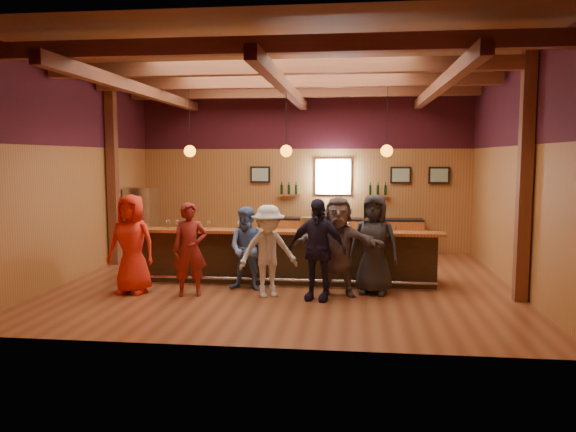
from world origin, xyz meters
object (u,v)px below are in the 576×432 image
Objects in this scene: ice_bucket at (306,224)px; bar_counter at (288,256)px; customer_white at (268,251)px; customer_orange at (132,244)px; customer_denim at (248,249)px; bartender at (339,237)px; back_bar_cabinet at (347,236)px; stainless_fridge at (142,222)px; customer_dark at (374,244)px; customer_brown at (338,246)px; customer_redvest at (190,249)px; customer_navy at (317,249)px; bottle_a at (325,224)px.

bar_counter is at bearing 146.77° from ice_bucket.
bar_counter is at bearing 57.74° from customer_white.
customer_orange is 2.61m from customer_white.
bartender is at bearing 56.66° from customer_denim.
back_bar_cabinet is at bearing 71.66° from bar_counter.
customer_white reaches higher than bartender.
bartender is (-0.17, -2.43, 0.30)m from back_bar_cabinet.
stainless_fridge is at bearing 142.31° from customer_denim.
customer_dark is at bearing -26.96° from bar_counter.
customer_brown reaches higher than stainless_fridge.
customer_dark is (1.74, -0.88, 0.42)m from bar_counter.
customer_dark reaches higher than customer_redvest.
customer_brown is (1.07, -1.12, 0.41)m from bar_counter.
customer_redvest is 0.94× the size of customer_brown.
ice_bucket is at bearing 126.15° from customer_brown.
stainless_fridge is 6.81× the size of ice_bucket.
customer_dark is at bearing 43.37° from customer_navy.
customer_white is 2.79m from bartender.
bartender is at bearing 96.92° from customer_navy.
back_bar_cabinet is at bearing 73.79° from customer_denim.
customer_dark is (1.04, 0.59, 0.02)m from customer_navy.
bottle_a is (2.44, 1.24, 0.37)m from customer_redvest.
stainless_fridge reaches higher than customer_redvest.
customer_orange is at bearing -178.02° from customer_brown.
customer_navy is 1.19m from customer_dark.
customer_brown is at bearing -51.93° from ice_bucket.
back_bar_cabinet is at bearing -112.71° from bartender.
customer_brown is at bearing -12.88° from customer_white.
ice_bucket is 0.78× the size of bottle_a.
stainless_fridge is 0.95× the size of customer_dark.
ice_bucket reaches higher than bar_counter.
customer_orange is 1.02× the size of customer_navy.
customer_denim is 0.88× the size of customer_navy.
stainless_fridge is 0.98× the size of customer_navy.
customer_white is 1.10× the size of bartender.
bottle_a is at bearing 31.84° from customer_denim.
customer_navy is at bearing -139.27° from customer_dark.
customer_denim is 0.86× the size of customer_dark.
customer_dark is (2.41, 0.00, 0.13)m from customer_denim.
customer_brown reaches higher than customer_white.
customer_white is 0.93× the size of customer_navy.
customer_dark reaches higher than bartender.
ice_bucket is at bearing 36.59° from customer_denim.
customer_navy reaches higher than bar_counter.
ice_bucket is (0.40, -0.26, 0.72)m from bar_counter.
back_bar_cabinet is 2.46× the size of customer_denim.
bartender is at bearing 27.69° from customer_redvest.
back_bar_cabinet is 2.12× the size of customer_dark.
back_bar_cabinet is 2.12× the size of customer_orange.
bottle_a is at bearing 105.71° from customer_brown.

